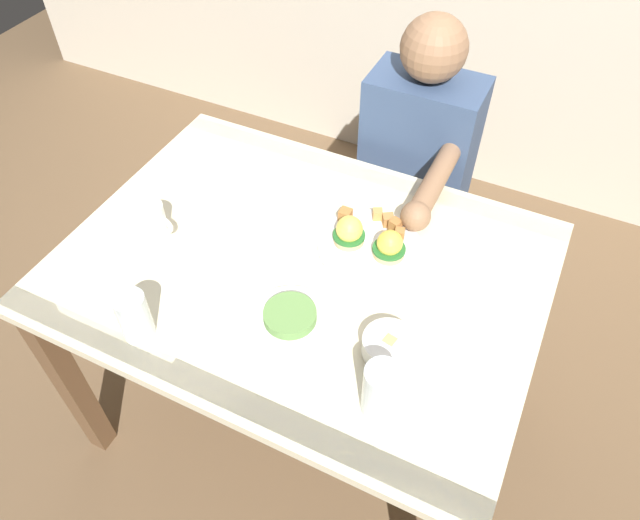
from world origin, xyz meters
TOP-DOWN VIEW (x-y plane):
  - ground_plane at (0.00, 0.00)m, footprint 6.00×6.00m
  - dining_table at (0.00, 0.00)m, footprint 1.20×0.90m
  - eggs_benedict_plate at (0.14, 0.12)m, footprint 0.27×0.27m
  - fruit_bowl at (0.30, -0.16)m, footprint 0.12×0.12m
  - coffee_mug at (-0.40, -0.07)m, footprint 0.11×0.08m
  - fork at (-0.27, 0.17)m, footprint 0.16×0.05m
  - water_glass_near at (0.33, -0.29)m, footprint 0.08×0.08m
  - water_glass_far at (-0.23, -0.35)m, footprint 0.07×0.07m
  - side_plate at (0.06, -0.17)m, footprint 0.20×0.20m
  - diner_person at (0.10, 0.60)m, footprint 0.34×0.54m

SIDE VIEW (x-z plane):
  - ground_plane at x=0.00m, z-range 0.00..0.00m
  - dining_table at x=0.00m, z-range 0.26..1.00m
  - diner_person at x=0.10m, z-range 0.08..1.22m
  - fork at x=-0.27m, z-range 0.74..0.74m
  - side_plate at x=0.06m, z-range 0.74..0.77m
  - eggs_benedict_plate at x=0.14m, z-range 0.72..0.81m
  - fruit_bowl at x=0.30m, z-range 0.74..0.80m
  - coffee_mug at x=-0.40m, z-range 0.74..0.84m
  - water_glass_far at x=-0.23m, z-range 0.73..0.86m
  - water_glass_near at x=0.33m, z-range 0.73..0.87m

